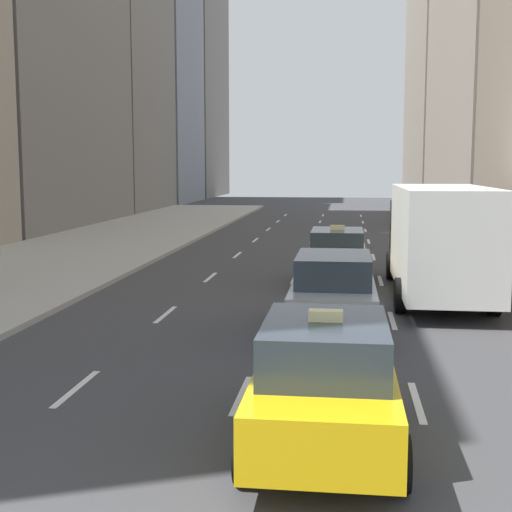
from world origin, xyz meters
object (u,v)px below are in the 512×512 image
taxi_lead (337,256)px  taxi_second (325,380)px  sedan_black_near (333,293)px  box_truck (438,238)px

taxi_lead → taxi_second: same height
taxi_lead → sedan_black_near: 6.78m
sedan_black_near → box_truck: (2.80, 4.63, 0.80)m
box_truck → taxi_second: bearing=-104.3°
taxi_second → box_truck: 11.37m
taxi_lead → sedan_black_near: (0.00, -6.78, 0.03)m
taxi_lead → box_truck: (2.80, -2.16, 0.83)m
sedan_black_near → box_truck: size_ratio=0.54×
taxi_second → sedan_black_near: size_ratio=0.98×
taxi_second → box_truck: box_truck is taller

